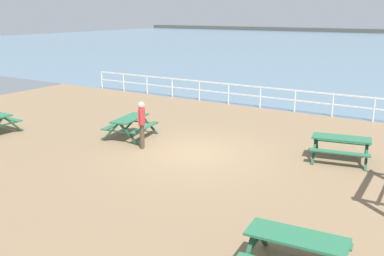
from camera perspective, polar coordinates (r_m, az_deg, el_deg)
The scene contains 6 objects.
ground_plane at distance 14.75m, azimuth 0.24°, elevation -3.64°, with size 30.00×24.00×0.20m, color #846B4C.
seaward_railing at distance 21.32m, azimuth 11.25°, elevation 4.30°, with size 23.07×0.07×1.08m.
picnic_table_near_left at distance 16.52m, azimuth -8.19°, elevation 0.74°, with size 1.79×2.02×0.80m.
picnic_table_near_right at distance 14.60m, azimuth 19.14°, elevation -1.89°, with size 2.04×1.82×0.80m.
picnic_table_far_left at distance 8.25m, azimuth 13.65°, elevation -14.84°, with size 1.92×1.67×0.80m.
visitor at distance 15.06m, azimuth -6.68°, elevation 0.82°, with size 0.37×0.46×1.66m.
Camera 1 is at (7.31, -11.89, 4.65)m, focal length 40.25 mm.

